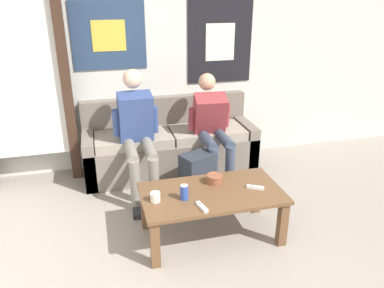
{
  "coord_description": "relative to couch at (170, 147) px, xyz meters",
  "views": [
    {
      "loc": [
        -0.59,
        -1.42,
        1.97
      ],
      "look_at": [
        0.21,
        1.65,
        0.66
      ],
      "focal_mm": 35.0,
      "sensor_mm": 36.0,
      "label": 1
    }
  ],
  "objects": [
    {
      "name": "backpack",
      "position": [
        0.14,
        -0.7,
        -0.07
      ],
      "size": [
        0.38,
        0.33,
        0.48
      ],
      "color": "#282D38",
      "rests_on": "ground_plane"
    },
    {
      "name": "door_frame",
      "position": [
        -1.51,
        0.11,
        0.9
      ],
      "size": [
        1.0,
        0.1,
        2.15
      ],
      "color": "#382319",
      "rests_on": "ground_plane"
    },
    {
      "name": "person_seated_teen",
      "position": [
        0.4,
        -0.33,
        0.34
      ],
      "size": [
        0.47,
        0.84,
        1.15
      ],
      "color": "#384256",
      "rests_on": "ground_plane"
    },
    {
      "name": "game_controller_near_right",
      "position": [
        0.45,
        -1.39,
        0.15
      ],
      "size": [
        0.14,
        0.1,
        0.03
      ],
      "color": "white",
      "rests_on": "coffee_table"
    },
    {
      "name": "wall_back",
      "position": [
        -0.17,
        0.33,
        0.98
      ],
      "size": [
        10.0,
        0.07,
        2.55
      ],
      "color": "silver",
      "rests_on": "ground_plane"
    },
    {
      "name": "pillar_candle",
      "position": [
        -0.4,
        -1.37,
        0.17
      ],
      "size": [
        0.08,
        0.08,
        0.09
      ],
      "color": "silver",
      "rests_on": "coffee_table"
    },
    {
      "name": "ceramic_bowl",
      "position": [
        0.15,
        -1.2,
        0.18
      ],
      "size": [
        0.14,
        0.14,
        0.08
      ],
      "color": "brown",
      "rests_on": "coffee_table"
    },
    {
      "name": "drink_can_blue",
      "position": [
        -0.17,
        -1.4,
        0.2
      ],
      "size": [
        0.07,
        0.07,
        0.12
      ],
      "color": "#28479E",
      "rests_on": "coffee_table"
    },
    {
      "name": "coffee_table",
      "position": [
        0.08,
        -1.34,
        0.06
      ],
      "size": [
        1.16,
        0.63,
        0.43
      ],
      "color": "brown",
      "rests_on": "ground_plane"
    },
    {
      "name": "person_seated_adult",
      "position": [
        -0.4,
        -0.37,
        0.38
      ],
      "size": [
        0.47,
        0.87,
        1.25
      ],
      "color": "gray",
      "rests_on": "ground_plane"
    },
    {
      "name": "couch",
      "position": [
        0.0,
        0.0,
        0.0
      ],
      "size": [
        1.93,
        0.66,
        0.83
      ],
      "color": "#70665B",
      "rests_on": "ground_plane"
    },
    {
      "name": "game_controller_near_left",
      "position": [
        -0.07,
        -1.56,
        0.15
      ],
      "size": [
        0.06,
        0.15,
        0.03
      ],
      "color": "white",
      "rests_on": "coffee_table"
    }
  ]
}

